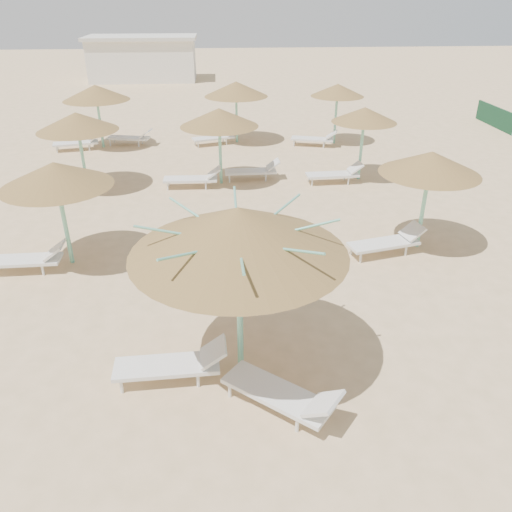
{
  "coord_description": "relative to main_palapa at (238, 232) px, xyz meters",
  "views": [
    {
      "loc": [
        -0.37,
        -7.18,
        6.25
      ],
      "look_at": [
        0.34,
        2.1,
        1.3
      ],
      "focal_mm": 35.0,
      "sensor_mm": 36.0,
      "label": 1
    }
  ],
  "objects": [
    {
      "name": "ground",
      "position": [
        0.1,
        -0.08,
        -2.83
      ],
      "size": [
        120.0,
        120.0,
        0.0
      ],
      "primitive_type": "plane",
      "color": "#D7B183",
      "rests_on": "ground"
    },
    {
      "name": "main_palapa",
      "position": [
        0.0,
        0.0,
        0.0
      ],
      "size": [
        3.63,
        3.63,
        3.25
      ],
      "color": "#72C5A8",
      "rests_on": "ground"
    },
    {
      "name": "lounger_main_a",
      "position": [
        -1.2,
        -0.19,
        -2.48
      ],
      "size": [
        2.04,
        0.69,
        0.73
      ],
      "rotation": [
        0.0,
        0.0,
        0.04
      ],
      "color": "silver",
      "rests_on": "ground"
    },
    {
      "name": "service_hut",
      "position": [
        -5.9,
        34.92,
        -1.19
      ],
      "size": [
        8.4,
        4.4,
        3.25
      ],
      "color": "silver",
      "rests_on": "ground"
    },
    {
      "name": "lounger_main_b",
      "position": [
        0.66,
        -1.12,
        -2.48
      ],
      "size": [
        1.98,
        1.77,
        0.75
      ],
      "rotation": [
        0.0,
        0.0,
        -0.69
      ],
      "color": "silver",
      "rests_on": "ground"
    },
    {
      "name": "palapa_field",
      "position": [
        -0.54,
        11.01,
        -0.52
      ],
      "size": [
        13.97,
        14.19,
        2.72
      ],
      "color": "#72C5A8",
      "rests_on": "ground"
    }
  ]
}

